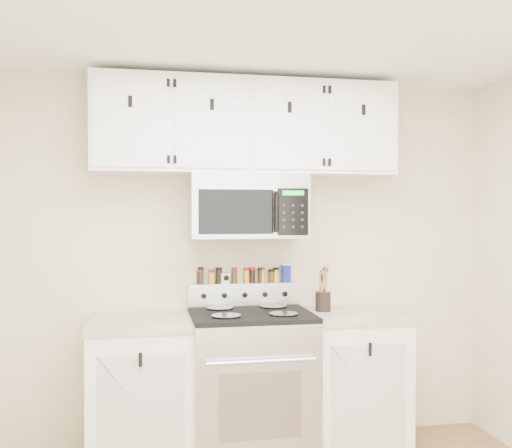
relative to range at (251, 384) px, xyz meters
The scene contains 20 objects.
back_wall 0.83m from the range, 90.00° to the left, with size 3.50×0.01×2.50m, color #C1B290.
range is the anchor object (origin of this frame).
base_cabinet_left 0.69m from the range, behind, with size 0.64×0.62×0.92m.
base_cabinet_right 0.69m from the range, ahead, with size 0.64×0.62×0.92m.
microwave 1.15m from the range, 89.77° to the left, with size 0.76×0.44×0.42m.
upper_cabinets 1.67m from the range, 90.00° to the left, with size 2.00×0.35×0.62m.
utensil_crock 0.73m from the range, 11.67° to the left, with size 0.10×0.10×0.30m.
kitchen_timer 0.72m from the range, 113.54° to the left, with size 0.06×0.05×0.07m, color white.
salt_canister 0.79m from the range, 43.19° to the left, with size 0.07×0.07×0.13m.
spice_jar_0 0.78m from the range, 137.03° to the left, with size 0.04×0.04×0.10m.
spice_jar_1 0.79m from the range, 136.19° to the left, with size 0.04×0.04×0.12m.
spice_jar_2 0.75m from the range, 127.91° to the left, with size 0.04×0.04×0.10m.
spice_jar_3 0.75m from the range, 121.17° to the left, with size 0.04×0.04×0.11m.
spice_jar_4 0.73m from the range, 102.61° to the left, with size 0.04×0.04×0.11m.
spice_jar_5 0.72m from the range, 85.74° to the left, with size 0.04×0.04×0.10m.
spice_jar_6 0.73m from the range, 77.93° to the left, with size 0.04×0.04×0.11m.
spice_jar_7 0.73m from the range, 66.91° to the left, with size 0.04×0.04×0.10m.
spice_jar_8 0.74m from the range, 65.69° to the left, with size 0.04×0.04×0.11m.
spice_jar_9 0.74m from the range, 54.97° to the left, with size 0.05×0.05×0.09m.
spice_jar_10 0.76m from the range, 51.06° to the left, with size 0.04×0.04×0.10m.
Camera 1 is at (-0.64, -2.15, 1.58)m, focal length 40.00 mm.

